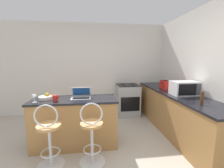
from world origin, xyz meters
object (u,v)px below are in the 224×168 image
laptop (81,95)px  wine_glass_tall (34,97)px  mug_red (55,98)px  fruit_bowl (46,97)px  bar_stool_near (49,138)px  microwave (185,88)px  stove_range (128,100)px  toaster (165,85)px  pepper_mill (202,98)px  bar_stool_far (92,135)px

laptop → wine_glass_tall: 0.77m
mug_red → fruit_bowl: (-0.20, 0.14, -0.02)m
bar_stool_near → microwave: microwave is taller
mug_red → fruit_bowl: fruit_bowl is taller
laptop → stove_range: (1.20, 1.36, -0.49)m
laptop → mug_red: (-0.42, -0.16, 0.00)m
bar_stool_near → mug_red: mug_red is taller
toaster → pepper_mill: 1.34m
bar_stool_far → fruit_bowl: (-0.81, 0.60, 0.46)m
toaster → bar_stool_far: bearing=-144.3°
bar_stool_far → microwave: bearing=18.4°
bar_stool_near → laptop: (0.42, 0.62, 0.48)m
bar_stool_far → stove_range: bar_stool_far is taller
laptop → fruit_bowl: (-0.62, -0.02, -0.01)m
fruit_bowl → bar_stool_near: bearing=-72.2°
laptop → stove_range: size_ratio=0.40×
laptop → microwave: size_ratio=0.70×
wine_glass_tall → fruit_bowl: bearing=58.2°
wine_glass_tall → microwave: bearing=4.2°
microwave → wine_glass_tall: 2.77m
bar_stool_near → fruit_bowl: bearing=107.8°
wine_glass_tall → pepper_mill: pepper_mill is taller
wine_glass_tall → mug_red: (0.32, 0.05, -0.05)m
bar_stool_near → laptop: laptop is taller
microwave → stove_range: size_ratio=0.57×
mug_red → fruit_bowl: 0.24m
wine_glass_tall → pepper_mill: bearing=-10.3°
toaster → mug_red: bearing=-161.2°
pepper_mill → fruit_bowl: 2.58m
bar_stool_near → pepper_mill: 2.36m
bar_stool_far → toaster: (1.77, 1.27, 0.53)m
pepper_mill → fruit_bowl: pepper_mill is taller
stove_range → mug_red: (-1.62, -1.52, 0.49)m
laptop → microwave: bearing=-0.2°
mug_red → fruit_bowl: bearing=144.3°
laptop → mug_red: bearing=-159.2°
mug_red → laptop: bearing=20.8°
bar_stool_near → laptop: 0.89m
toaster → stove_range: bearing=136.7°
toaster → stove_range: 1.17m
microwave → toaster: 0.66m
bar_stool_near → wine_glass_tall: 0.74m
wine_glass_tall → fruit_bowl: size_ratio=0.61×
mug_red → bar_stool_far: bearing=-37.2°
toaster → pepper_mill: size_ratio=1.26×
stove_range → mug_red: bearing=-136.8°
stove_range → toaster: bearing=-43.3°
microwave → fruit_bowl: size_ratio=2.17×
stove_range → pepper_mill: 2.23m
microwave → pepper_mill: 0.70m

